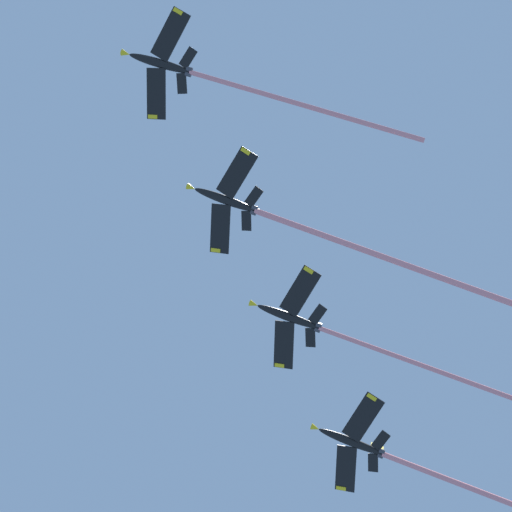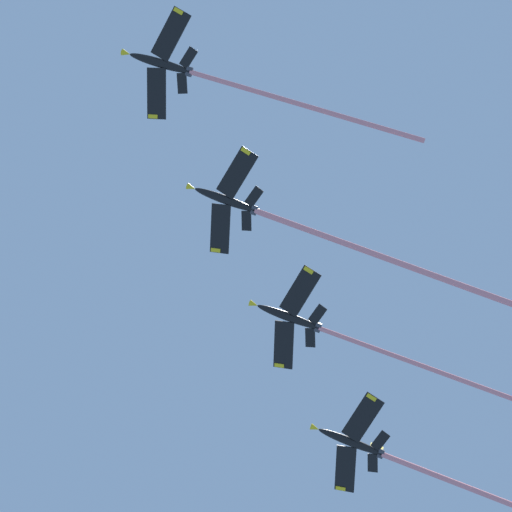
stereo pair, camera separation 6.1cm
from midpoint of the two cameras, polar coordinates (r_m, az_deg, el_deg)
The scene contains 4 objects.
jet_lead at distance 128.53m, azimuth -3.38°, elevation 13.95°, with size 20.10×53.95×16.07m.
jet_second at distance 124.82m, azimuth 3.81°, elevation 2.24°, with size 20.03×58.04×18.81m.
jet_third at distance 127.81m, azimuth 7.52°, elevation -6.62°, with size 20.09×57.79×18.78m.
jet_fourth at distance 134.36m, azimuth 12.95°, elevation -16.25°, with size 20.10×55.82×17.61m.
Camera 2 is at (-22.31, 1.25, 1.53)m, focal length 50.01 mm.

